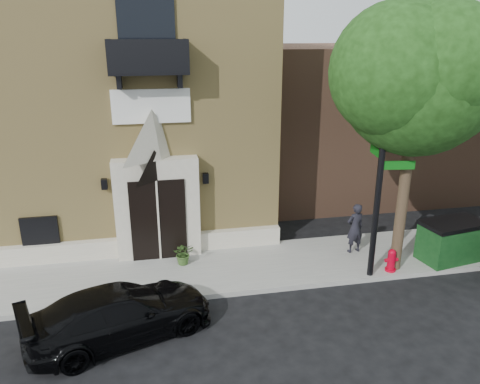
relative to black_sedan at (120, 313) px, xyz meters
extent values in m
plane|color=black|center=(2.05, 1.22, -0.64)|extent=(120.00, 120.00, 0.00)
cube|color=gray|center=(3.05, 2.72, -0.57)|extent=(42.00, 3.00, 0.15)
cube|color=tan|center=(-0.95, 9.22, 3.86)|extent=(12.00, 10.00, 9.00)
cube|color=beige|center=(-0.95, 4.10, -0.19)|extent=(12.00, 0.30, 0.60)
cube|color=beige|center=(1.05, 3.97, 1.11)|extent=(2.60, 0.55, 3.20)
pyramid|color=beige|center=(1.05, 3.97, 3.46)|extent=(2.60, 0.55, 1.50)
cube|color=black|center=(1.05, 3.68, 0.81)|extent=(1.70, 0.06, 2.60)
cube|color=beige|center=(1.05, 3.64, 0.81)|extent=(0.06, 0.04, 2.60)
cube|color=white|center=(1.05, 4.16, 4.26)|extent=(2.30, 0.10, 1.00)
cube|color=black|center=(1.05, 3.77, 5.26)|extent=(2.20, 0.90, 0.10)
cube|color=black|center=(1.05, 3.34, 5.71)|extent=(2.20, 0.06, 0.90)
cube|color=black|center=(0.00, 3.77, 5.71)|extent=(0.06, 0.90, 0.90)
cube|color=black|center=(2.10, 3.77, 5.71)|extent=(0.06, 0.90, 0.90)
cube|color=black|center=(1.05, 4.19, 6.46)|extent=(1.60, 0.08, 2.20)
cube|color=black|center=(-2.55, 4.17, 0.51)|extent=(1.10, 0.10, 1.00)
cube|color=#D36222|center=(-2.55, 4.20, 0.51)|extent=(0.85, 0.06, 0.75)
cube|color=black|center=(-0.50, 4.10, 1.96)|extent=(0.18, 0.18, 0.32)
cube|color=black|center=(2.60, 4.10, 1.96)|extent=(0.18, 0.18, 0.32)
cube|color=brown|center=(14.05, 10.22, 2.56)|extent=(18.00, 8.00, 6.40)
cylinder|color=#38281C|center=(8.05, 1.67, 1.61)|extent=(0.32, 0.32, 4.20)
sphere|color=#16340E|center=(8.05, 1.67, 5.18)|extent=(4.20, 4.20, 4.20)
sphere|color=#16340E|center=(8.85, 1.97, 4.88)|extent=(3.36, 3.36, 3.36)
sphere|color=#16340E|center=(7.35, 1.47, 5.38)|extent=(3.57, 3.57, 3.57)
sphere|color=#16340E|center=(8.25, 0.97, 5.58)|extent=(3.15, 3.15, 3.15)
imported|color=black|center=(0.00, 0.00, 0.00)|extent=(4.78, 3.19, 1.29)
cylinder|color=black|center=(7.12, 1.42, 2.76)|extent=(0.17, 0.17, 6.52)
cube|color=#0C6212|center=(7.60, 1.35, 2.87)|extent=(0.92, 0.17, 0.24)
cube|color=#0C6212|center=(7.19, 1.90, 3.15)|extent=(0.17, 0.92, 0.24)
cylinder|color=#B40017|center=(7.83, 1.52, -0.46)|extent=(0.32, 0.32, 0.07)
cylinder|color=#B40017|center=(7.83, 1.52, -0.18)|extent=(0.23, 0.23, 0.49)
sphere|color=#B40017|center=(7.83, 1.52, 0.10)|extent=(0.23, 0.23, 0.23)
cylinder|color=#B40017|center=(7.83, 1.52, -0.14)|extent=(0.40, 0.11, 0.11)
cube|color=#0E3614|center=(10.03, 1.87, 0.09)|extent=(2.05, 1.36, 1.16)
cube|color=black|center=(10.03, 1.87, 0.72)|extent=(2.11, 1.42, 0.13)
imported|color=#375623|center=(1.75, 3.17, -0.14)|extent=(0.66, 0.58, 0.71)
imported|color=black|center=(7.27, 2.95, 0.34)|extent=(0.67, 0.50, 1.66)
camera|label=1|loc=(0.95, -9.94, 6.37)|focal=35.00mm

